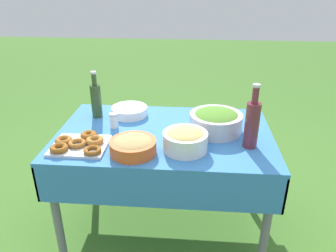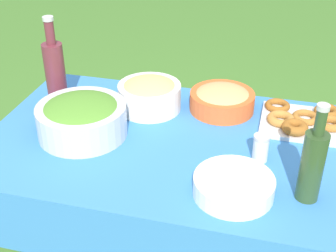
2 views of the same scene
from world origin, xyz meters
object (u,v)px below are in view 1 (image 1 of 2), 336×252
at_px(donut_platter, 80,144).
at_px(bread_bowl, 133,145).
at_px(pasta_bowl, 185,139).
at_px(wine_bottle, 252,123).
at_px(olive_oil_bottle, 96,99).
at_px(salad_bowl, 216,121).
at_px(plate_stack, 130,111).

relative_size(donut_platter, bread_bowl, 1.20).
relative_size(pasta_bowl, wine_bottle, 0.68).
bearing_deg(donut_platter, olive_oil_bottle, -87.48).
bearing_deg(bread_bowl, salad_bowl, -146.17).
relative_size(pasta_bowl, plate_stack, 1.02).
bearing_deg(olive_oil_bottle, wine_bottle, 160.54).
bearing_deg(donut_platter, salad_bowl, -160.87).
distance_m(donut_platter, plate_stack, 0.51).
bearing_deg(wine_bottle, salad_bowl, -44.72).
xyz_separation_m(salad_bowl, olive_oil_bottle, (0.79, -0.16, 0.05)).
relative_size(salad_bowl, pasta_bowl, 1.29).
bearing_deg(olive_oil_bottle, pasta_bowl, 146.14).
relative_size(donut_platter, olive_oil_bottle, 0.97).
distance_m(salad_bowl, plate_stack, 0.61).
bearing_deg(pasta_bowl, bread_bowl, 12.22).
relative_size(olive_oil_bottle, bread_bowl, 1.24).
height_order(pasta_bowl, donut_platter, pasta_bowl).
height_order(donut_platter, bread_bowl, bread_bowl).
xyz_separation_m(plate_stack, bread_bowl, (-0.12, 0.51, 0.02)).
height_order(salad_bowl, donut_platter, salad_bowl).
distance_m(plate_stack, olive_oil_bottle, 0.24).
bearing_deg(bread_bowl, pasta_bowl, -167.78).
bearing_deg(wine_bottle, pasta_bowl, 10.28).
bearing_deg(olive_oil_bottle, plate_stack, -169.20).
bearing_deg(salad_bowl, bread_bowl, 33.83).
bearing_deg(plate_stack, pasta_bowl, 131.36).
xyz_separation_m(pasta_bowl, olive_oil_bottle, (0.61, -0.41, 0.06)).
bearing_deg(salad_bowl, pasta_bowl, 54.04).
distance_m(plate_stack, bread_bowl, 0.53).
relative_size(pasta_bowl, olive_oil_bottle, 0.79).
distance_m(salad_bowl, donut_platter, 0.82).
relative_size(salad_bowl, plate_stack, 1.31).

